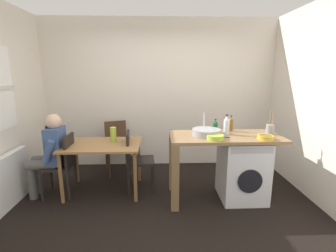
# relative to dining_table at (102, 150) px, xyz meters

# --- Properties ---
(ground_plane) EXTENTS (5.46, 5.46, 0.00)m
(ground_plane) POSITION_rel_dining_table_xyz_m (0.85, -0.61, -0.64)
(ground_plane) COLOR black
(wall_back) EXTENTS (4.60, 0.10, 2.70)m
(wall_back) POSITION_rel_dining_table_xyz_m (0.85, 1.14, 0.71)
(wall_back) COLOR silver
(wall_back) RESTS_ON ground_plane
(radiator) EXTENTS (0.10, 0.80, 0.70)m
(radiator) POSITION_rel_dining_table_xyz_m (-1.17, -0.31, -0.29)
(radiator) COLOR white
(radiator) RESTS_ON ground_plane
(dining_table) EXTENTS (1.10, 0.76, 0.74)m
(dining_table) POSITION_rel_dining_table_xyz_m (0.00, 0.00, 0.00)
(dining_table) COLOR #9E7042
(dining_table) RESTS_ON ground_plane
(chair_person_seat) EXTENTS (0.41, 0.41, 0.90)m
(chair_person_seat) POSITION_rel_dining_table_xyz_m (-0.55, -0.10, -0.14)
(chair_person_seat) COLOR black
(chair_person_seat) RESTS_ON ground_plane
(chair_opposite) EXTENTS (0.43, 0.43, 0.90)m
(chair_opposite) POSITION_rel_dining_table_xyz_m (0.48, 0.04, -0.14)
(chair_opposite) COLOR black
(chair_opposite) RESTS_ON ground_plane
(chair_spare_by_wall) EXTENTS (0.50, 0.50, 0.90)m
(chair_spare_by_wall) POSITION_rel_dining_table_xyz_m (0.08, 0.77, -0.14)
(chair_spare_by_wall) COLOR #4C3323
(chair_spare_by_wall) RESTS_ON ground_plane
(seated_person) EXTENTS (0.50, 0.52, 1.20)m
(seated_person) POSITION_rel_dining_table_xyz_m (-0.71, -0.10, 0.03)
(seated_person) COLOR #595651
(seated_person) RESTS_ON ground_plane
(kitchen_counter) EXTENTS (1.50, 0.68, 0.92)m
(kitchen_counter) POSITION_rel_dining_table_xyz_m (1.52, -0.27, 0.12)
(kitchen_counter) COLOR olive
(kitchen_counter) RESTS_ON ground_plane
(washing_machine) EXTENTS (0.60, 0.61, 0.86)m
(washing_machine) POSITION_rel_dining_table_xyz_m (1.99, -0.28, -0.21)
(washing_machine) COLOR silver
(washing_machine) RESTS_ON ground_plane
(sink_basin) EXTENTS (0.38, 0.38, 0.09)m
(sink_basin) POSITION_rel_dining_table_xyz_m (1.47, -0.27, 0.32)
(sink_basin) COLOR #9EA0A5
(sink_basin) RESTS_ON kitchen_counter
(tap) EXTENTS (0.02, 0.02, 0.28)m
(tap) POSITION_rel_dining_table_xyz_m (1.47, -0.09, 0.42)
(tap) COLOR #B2B2B7
(tap) RESTS_ON kitchen_counter
(bottle_tall_green) EXTENTS (0.07, 0.07, 0.19)m
(bottle_tall_green) POSITION_rel_dining_table_xyz_m (1.63, -0.08, 0.36)
(bottle_tall_green) COLOR #19592D
(bottle_tall_green) RESTS_ON kitchen_counter
(bottle_squat_brown) EXTENTS (0.08, 0.08, 0.28)m
(bottle_squat_brown) POSITION_rel_dining_table_xyz_m (1.75, -0.22, 0.40)
(bottle_squat_brown) COLOR silver
(bottle_squat_brown) RESTS_ON kitchen_counter
(bottle_clear_small) EXTENTS (0.06, 0.06, 0.23)m
(bottle_clear_small) POSITION_rel_dining_table_xyz_m (1.87, -0.04, 0.38)
(bottle_clear_small) COLOR brown
(bottle_clear_small) RESTS_ON kitchen_counter
(mixing_bowl) EXTENTS (0.22, 0.22, 0.06)m
(mixing_bowl) POSITION_rel_dining_table_xyz_m (1.54, -0.47, 0.31)
(mixing_bowl) COLOR #A8C63D
(mixing_bowl) RESTS_ON kitchen_counter
(utensil_crock) EXTENTS (0.11, 0.11, 0.30)m
(utensil_crock) POSITION_rel_dining_table_xyz_m (2.36, -0.22, 0.35)
(utensil_crock) COLOR gray
(utensil_crock) RESTS_ON kitchen_counter
(colander) EXTENTS (0.20, 0.20, 0.06)m
(colander) POSITION_rel_dining_table_xyz_m (2.18, -0.49, 0.31)
(colander) COLOR gold
(colander) RESTS_ON kitchen_counter
(vase) EXTENTS (0.09, 0.09, 0.22)m
(vase) POSITION_rel_dining_table_xyz_m (0.15, 0.10, 0.21)
(vase) COLOR #A8C63D
(vase) RESTS_ON dining_table
(scissors) EXTENTS (0.15, 0.06, 0.01)m
(scissors) POSITION_rel_dining_table_xyz_m (1.68, -0.37, 0.28)
(scissors) COLOR #B2B2B7
(scissors) RESTS_ON kitchen_counter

